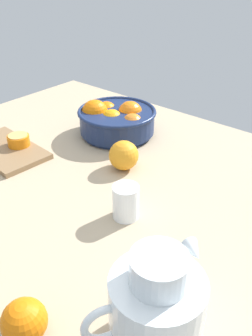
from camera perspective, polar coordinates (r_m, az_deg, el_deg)
ground_plane at (r=97.39cm, az=-0.57°, el=-3.15°), size 149.21×102.36×3.00cm
fruit_bowl at (r=120.25cm, az=-1.60°, el=7.64°), size 25.75×25.75×11.43cm
juice_pitcher at (r=58.59cm, az=4.68°, el=-21.92°), size 14.35×17.57×19.32cm
juice_glass at (r=83.17cm, az=-0.04°, el=-5.64°), size 6.18×6.18×8.29cm
cutting_board at (r=116.85cm, az=-18.47°, el=2.74°), size 28.65×17.60×1.56cm
orange_half_0 at (r=115.86cm, az=-16.61°, el=4.23°), size 6.67×6.67×3.52cm
loose_orange_1 at (r=100.88cm, az=-0.37°, el=2.01°), size 8.40×8.40×8.40cm
loose_orange_3 at (r=63.66cm, az=-15.77°, el=-22.27°), size 7.43×7.43×7.43cm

